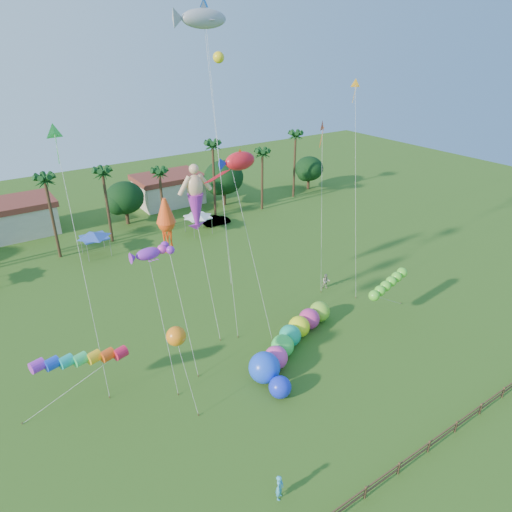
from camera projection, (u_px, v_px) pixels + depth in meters
ground at (333, 415)px, 33.47m from camera, size 160.00×160.00×0.00m
tree_line at (144, 195)px, 66.07m from camera, size 69.46×8.91×11.00m
buildings_row at (88, 207)px, 68.14m from camera, size 35.00×7.00×4.00m
tent_row at (96, 236)px, 56.19m from camera, size 31.00×4.00×0.60m
fence at (399, 467)px, 28.75m from camera, size 36.12×0.12×1.00m
car_b at (217, 220)px, 66.72m from camera, size 4.06×1.54×1.32m
spectator_a at (280, 487)px, 27.13m from camera, size 0.79×0.75×1.81m
spectator_b at (326, 281)px, 49.87m from camera, size 1.05×1.01×1.71m
caterpillar_inflatable at (289, 340)px, 39.91m from camera, size 12.08×6.69×2.55m
blue_ball at (280, 387)px, 34.88m from camera, size 1.75×1.75×1.75m
rainbow_tube at (99, 361)px, 33.78m from camera, size 9.17×1.43×3.85m
green_worm at (374, 296)px, 42.30m from camera, size 8.44×1.72×3.96m
orange_ball_kite at (176, 336)px, 31.66m from camera, size 1.63×2.51×7.00m
merman_kite at (196, 202)px, 40.60m from camera, size 2.57×5.90×14.64m
fish_kite at (240, 161)px, 39.50m from camera, size 4.46×6.77×16.21m
shark_kite at (204, 19)px, 34.71m from camera, size 5.31×6.51×27.16m
squid_kite at (166, 223)px, 35.51m from camera, size 1.89×5.46×14.06m
lobster_kite at (148, 254)px, 32.83m from camera, size 3.45×4.23×11.57m
delta_kite_red at (322, 129)px, 45.09m from camera, size 2.16×3.54×17.63m
delta_kite_yellow at (355, 91)px, 42.92m from camera, size 1.74×4.42×21.50m
delta_kite_green at (55, 138)px, 30.21m from camera, size 1.30×4.67×19.96m
delta_kite_blue at (205, 11)px, 42.54m from camera, size 1.24×4.76×28.37m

